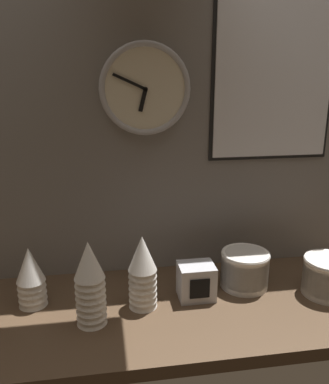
{
  "coord_description": "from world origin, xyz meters",
  "views": [
    {
      "loc": [
        -0.19,
        -1.11,
        0.71
      ],
      "look_at": [
        0.0,
        0.04,
        0.36
      ],
      "focal_mm": 38.0,
      "sensor_mm": 36.0,
      "label": 1
    }
  ],
  "objects_px": {
    "cup_stack_left": "(31,277)",
    "bowl_stack_right": "(245,268)",
    "cup_stack_center_left": "(90,283)",
    "bowl_stack_far_right": "(328,275)",
    "cup_stack_center": "(143,272)",
    "napkin_dispenser": "(196,281)",
    "menu_board": "(274,74)",
    "wall_clock": "(145,89)"
  },
  "relations": [
    {
      "from": "cup_stack_left",
      "to": "bowl_stack_right",
      "type": "distance_m",
      "value": 0.7
    },
    {
      "from": "cup_stack_center_left",
      "to": "cup_stack_left",
      "type": "relative_size",
      "value": 1.32
    },
    {
      "from": "bowl_stack_far_right",
      "to": "cup_stack_center",
      "type": "bearing_deg",
      "value": 177.82
    },
    {
      "from": "cup_stack_left",
      "to": "bowl_stack_far_right",
      "type": "xyz_separation_m",
      "value": [
        0.95,
        -0.09,
        -0.03
      ]
    },
    {
      "from": "cup_stack_center",
      "to": "napkin_dispenser",
      "type": "height_order",
      "value": "cup_stack_center"
    },
    {
      "from": "cup_stack_left",
      "to": "bowl_stack_right",
      "type": "relative_size",
      "value": 1.19
    },
    {
      "from": "menu_board",
      "to": "wall_clock",
      "type": "bearing_deg",
      "value": -178.85
    },
    {
      "from": "cup_stack_left",
      "to": "bowl_stack_right",
      "type": "height_order",
      "value": "cup_stack_left"
    },
    {
      "from": "bowl_stack_far_right",
      "to": "napkin_dispenser",
      "type": "distance_m",
      "value": 0.43
    },
    {
      "from": "cup_stack_center",
      "to": "napkin_dispenser",
      "type": "distance_m",
      "value": 0.19
    },
    {
      "from": "bowl_stack_right",
      "to": "wall_clock",
      "type": "xyz_separation_m",
      "value": [
        -0.31,
        0.17,
        0.58
      ]
    },
    {
      "from": "cup_stack_center_left",
      "to": "bowl_stack_right",
      "type": "relative_size",
      "value": 1.57
    },
    {
      "from": "cup_stack_center_left",
      "to": "menu_board",
      "type": "bearing_deg",
      "value": 25.62
    },
    {
      "from": "cup_stack_center_left",
      "to": "bowl_stack_right",
      "type": "height_order",
      "value": "cup_stack_center_left"
    },
    {
      "from": "cup_stack_center",
      "to": "menu_board",
      "type": "bearing_deg",
      "value": 26.71
    },
    {
      "from": "bowl_stack_right",
      "to": "bowl_stack_far_right",
      "type": "bearing_deg",
      "value": -19.97
    },
    {
      "from": "cup_stack_left",
      "to": "menu_board",
      "type": "distance_m",
      "value": 1.03
    },
    {
      "from": "cup_stack_center",
      "to": "bowl_stack_far_right",
      "type": "relative_size",
      "value": 1.44
    },
    {
      "from": "napkin_dispenser",
      "to": "menu_board",
      "type": "bearing_deg",
      "value": 35.29
    },
    {
      "from": "bowl_stack_far_right",
      "to": "menu_board",
      "type": "xyz_separation_m",
      "value": [
        -0.12,
        0.27,
        0.63
      ]
    },
    {
      "from": "wall_clock",
      "to": "menu_board",
      "type": "xyz_separation_m",
      "value": [
        0.44,
        0.01,
        0.04
      ]
    },
    {
      "from": "cup_stack_center_left",
      "to": "wall_clock",
      "type": "height_order",
      "value": "wall_clock"
    },
    {
      "from": "wall_clock",
      "to": "napkin_dispenser",
      "type": "distance_m",
      "value": 0.64
    },
    {
      "from": "cup_stack_center_left",
      "to": "cup_stack_center",
      "type": "distance_m",
      "value": 0.17
    },
    {
      "from": "cup_stack_center",
      "to": "bowl_stack_right",
      "type": "distance_m",
      "value": 0.36
    },
    {
      "from": "bowl_stack_far_right",
      "to": "wall_clock",
      "type": "bearing_deg",
      "value": 155.38
    },
    {
      "from": "wall_clock",
      "to": "cup_stack_center",
      "type": "bearing_deg",
      "value": -100.25
    },
    {
      "from": "napkin_dispenser",
      "to": "cup_stack_center",
      "type": "bearing_deg",
      "value": -171.87
    },
    {
      "from": "cup_stack_left",
      "to": "cup_stack_center",
      "type": "height_order",
      "value": "cup_stack_center"
    },
    {
      "from": "bowl_stack_right",
      "to": "wall_clock",
      "type": "relative_size",
      "value": 0.55
    },
    {
      "from": "bowl_stack_far_right",
      "to": "cup_stack_center_left",
      "type": "bearing_deg",
      "value": -176.95
    },
    {
      "from": "bowl_stack_far_right",
      "to": "menu_board",
      "type": "bearing_deg",
      "value": 114.36
    },
    {
      "from": "cup_stack_left",
      "to": "bowl_stack_right",
      "type": "xyz_separation_m",
      "value": [
        0.69,
        0.01,
        -0.03
      ]
    },
    {
      "from": "cup_stack_center_left",
      "to": "menu_board",
      "type": "xyz_separation_m",
      "value": [
        0.64,
        0.31,
        0.57
      ]
    },
    {
      "from": "cup_stack_left",
      "to": "bowl_stack_far_right",
      "type": "relative_size",
      "value": 1.19
    },
    {
      "from": "bowl_stack_right",
      "to": "menu_board",
      "type": "relative_size",
      "value": 0.28
    },
    {
      "from": "cup_stack_center_left",
      "to": "cup_stack_center",
      "type": "relative_size",
      "value": 1.09
    },
    {
      "from": "menu_board",
      "to": "napkin_dispenser",
      "type": "relative_size",
      "value": 5.1
    },
    {
      "from": "cup_stack_center_left",
      "to": "cup_stack_left",
      "type": "bearing_deg",
      "value": 145.49
    },
    {
      "from": "cup_stack_center",
      "to": "bowl_stack_far_right",
      "type": "bearing_deg",
      "value": -2.18
    },
    {
      "from": "cup_stack_left",
      "to": "menu_board",
      "type": "height_order",
      "value": "menu_board"
    },
    {
      "from": "bowl_stack_right",
      "to": "cup_stack_center",
      "type": "bearing_deg",
      "value": -169.08
    }
  ]
}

